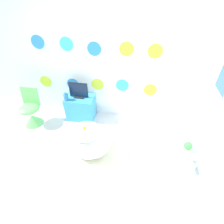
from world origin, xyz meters
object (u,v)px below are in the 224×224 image
at_px(tv, 79,91).
at_px(vase, 66,97).
at_px(chair, 31,113).
at_px(potted_plant_left, 188,147).
at_px(bathtub, 87,142).

relative_size(tv, vase, 2.27).
bearing_deg(chair, vase, 17.42).
height_order(tv, potted_plant_left, tv).
relative_size(vase, potted_plant_left, 0.96).
bearing_deg(vase, bathtub, -51.69).
xyz_separation_m(chair, vase, (0.73, 0.23, 0.35)).
height_order(bathtub, chair, chair).
bearing_deg(potted_plant_left, chair, 168.32).
bearing_deg(potted_plant_left, vase, 159.38).
distance_m(tv, potted_plant_left, 2.25).
xyz_separation_m(bathtub, tv, (-0.41, 0.95, 0.40)).
bearing_deg(chair, potted_plant_left, -11.68).
bearing_deg(chair, tv, 20.89).
height_order(bathtub, potted_plant_left, potted_plant_left).
bearing_deg(tv, chair, -159.11).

